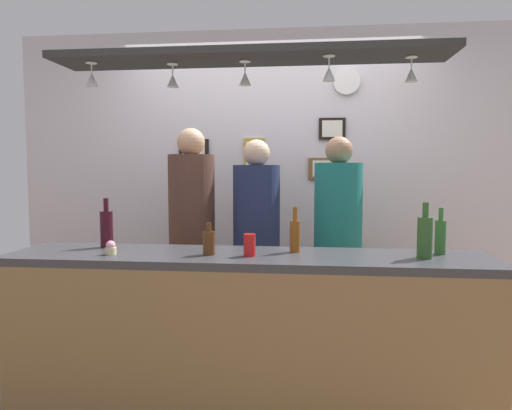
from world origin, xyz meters
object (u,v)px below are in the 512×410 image
(bottle_champagne_green, at_px, (425,236))
(picture_frame_upper_small, at_px, (332,129))
(cupcake, at_px, (111,248))
(picture_frame_crest, at_px, (254,153))
(person_right_teal_shirt, at_px, (338,229))
(person_middle_navy_shirt, at_px, (256,230))
(bottle_beer_amber_tall, at_px, (295,235))
(bottle_wine_dark_red, at_px, (107,228))
(picture_frame_caricature, at_px, (194,159))
(person_left_brown_shirt, at_px, (192,221))
(picture_frame_lower_pair, at_px, (326,169))
(wall_clock, at_px, (347,81))
(drink_can, at_px, (250,245))
(bottle_beer_green_import, at_px, (440,236))
(bottle_beer_brown_stubby, at_px, (209,242))

(bottle_champagne_green, height_order, picture_frame_upper_small, picture_frame_upper_small)
(cupcake, height_order, picture_frame_crest, picture_frame_crest)
(person_right_teal_shirt, relative_size, picture_frame_upper_small, 7.52)
(person_middle_navy_shirt, distance_m, bottle_beer_amber_tall, 0.75)
(bottle_wine_dark_red, bearing_deg, picture_frame_caricature, 79.80)
(picture_frame_caricature, bearing_deg, person_left_brown_shirt, -77.85)
(cupcake, height_order, picture_frame_lower_pair, picture_frame_lower_pair)
(cupcake, bearing_deg, wall_clock, 46.96)
(bottle_beer_amber_tall, bearing_deg, bottle_champagne_green, -9.07)
(bottle_beer_amber_tall, relative_size, wall_clock, 1.18)
(picture_frame_lower_pair, bearing_deg, drink_can, -107.69)
(picture_frame_caricature, height_order, wall_clock, wall_clock)
(bottle_beer_amber_tall, bearing_deg, bottle_beer_green_import, 1.71)
(person_left_brown_shirt, relative_size, bottle_beer_green_import, 6.63)
(bottle_beer_brown_stubby, xyz_separation_m, picture_frame_crest, (0.09, 1.45, 0.54))
(picture_frame_crest, relative_size, wall_clock, 1.18)
(person_left_brown_shirt, height_order, wall_clock, wall_clock)
(person_middle_navy_shirt, relative_size, picture_frame_lower_pair, 5.46)
(drink_can, bearing_deg, picture_frame_lower_pair, 72.31)
(bottle_beer_brown_stubby, bearing_deg, picture_frame_crest, 86.58)
(cupcake, bearing_deg, person_left_brown_shirt, 74.78)
(bottle_champagne_green, bearing_deg, wall_clock, 102.33)
(bottle_champagne_green, distance_m, bottle_wine_dark_red, 1.84)
(bottle_wine_dark_red, bearing_deg, picture_frame_crest, 59.34)
(bottle_beer_amber_tall, height_order, picture_frame_crest, picture_frame_crest)
(wall_clock, bearing_deg, bottle_beer_green_import, -71.61)
(bottle_wine_dark_red, bearing_deg, bottle_beer_green_import, -0.38)
(person_left_brown_shirt, height_order, cupcake, person_left_brown_shirt)
(bottle_beer_green_import, relative_size, cupcake, 3.33)
(picture_frame_caricature, bearing_deg, person_right_teal_shirt, -27.52)
(bottle_beer_brown_stubby, height_order, picture_frame_upper_small, picture_frame_upper_small)
(cupcake, distance_m, wall_clock, 2.36)
(picture_frame_upper_small, bearing_deg, picture_frame_lower_pair, 180.00)
(bottle_beer_green_import, bearing_deg, drink_can, -170.59)
(picture_frame_crest, bearing_deg, person_middle_navy_shirt, -81.99)
(bottle_beer_amber_tall, relative_size, picture_frame_caricature, 0.76)
(bottle_wine_dark_red, xyz_separation_m, bottle_beer_green_import, (1.95, -0.01, -0.01))
(person_middle_navy_shirt, bearing_deg, picture_frame_crest, 98.01)
(person_right_teal_shirt, relative_size, picture_frame_lower_pair, 5.51)
(person_middle_navy_shirt, height_order, wall_clock, wall_clock)
(person_left_brown_shirt, distance_m, wall_clock, 1.72)
(person_left_brown_shirt, xyz_separation_m, bottle_champagne_green, (1.47, -0.80, 0.03))
(bottle_beer_amber_tall, xyz_separation_m, drink_can, (-0.24, -0.15, -0.04))
(bottle_champagne_green, bearing_deg, cupcake, -177.28)
(bottle_champagne_green, distance_m, picture_frame_upper_small, 1.64)
(picture_frame_crest, xyz_separation_m, wall_clock, (0.77, -0.01, 0.59))
(drink_can, bearing_deg, person_left_brown_shirt, 122.53)
(bottle_beer_amber_tall, relative_size, cupcake, 3.33)
(picture_frame_upper_small, bearing_deg, bottle_champagne_green, -73.44)
(person_left_brown_shirt, xyz_separation_m, drink_can, (0.54, -0.84, -0.03))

